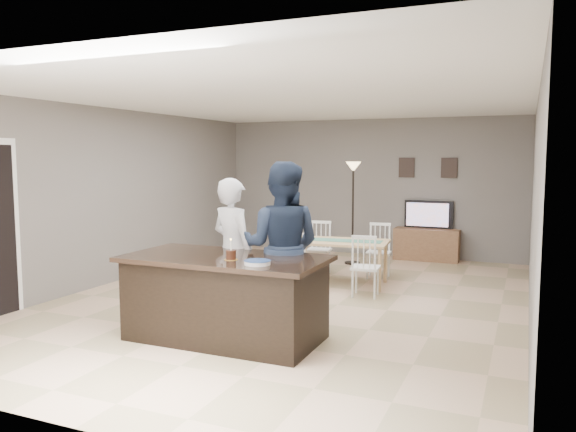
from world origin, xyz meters
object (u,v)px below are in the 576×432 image
at_px(man, 282,246).
at_px(birthday_cake, 231,255).
at_px(woman, 233,251).
at_px(television, 428,215).
at_px(kitchen_island, 226,297).
at_px(dining_table, 340,248).
at_px(floor_lamp, 353,185).
at_px(plate_stack, 257,262).
at_px(tv_console, 426,245).

bearing_deg(man, birthday_cake, 60.43).
bearing_deg(man, woman, -9.80).
distance_m(television, birthday_cake, 5.89).
height_order(kitchen_island, television, television).
xyz_separation_m(man, dining_table, (-0.09, 2.43, -0.39)).
bearing_deg(man, floor_lamp, -94.21).
xyz_separation_m(man, plate_stack, (0.11, -0.84, -0.03)).
height_order(woman, dining_table, woman).
bearing_deg(tv_console, man, -98.91).
bearing_deg(man, television, -108.60).
bearing_deg(floor_lamp, television, 38.87).
distance_m(kitchen_island, television, 5.78).
xyz_separation_m(woman, birthday_cake, (0.37, -0.71, 0.10)).
distance_m(birthday_cake, plate_stack, 0.39).
relative_size(tv_console, man, 0.63).
distance_m(tv_console, television, 0.57).
bearing_deg(birthday_cake, dining_table, 87.09).
height_order(tv_console, television, television).
xyz_separation_m(television, floor_lamp, (-1.19, -0.96, 0.59)).
distance_m(man, plate_stack, 0.84).
xyz_separation_m(tv_console, floor_lamp, (-1.19, -0.89, 1.15)).
height_order(tv_console, plate_stack, plate_stack).
distance_m(kitchen_island, woman, 0.71).
relative_size(tv_console, plate_stack, 4.52).
bearing_deg(birthday_cake, man, 70.24).
xyz_separation_m(woman, floor_lamp, (0.22, 4.13, 0.59)).
relative_size(birthday_cake, floor_lamp, 0.12).
relative_size(tv_console, woman, 0.70).
relative_size(birthday_cake, plate_stack, 0.82).
bearing_deg(tv_console, kitchen_island, -102.16).
distance_m(woman, dining_table, 2.51).
height_order(dining_table, floor_lamp, floor_lamp).
relative_size(woman, plate_stack, 6.44).
height_order(television, floor_lamp, floor_lamp).
bearing_deg(tv_console, television, 90.00).
bearing_deg(kitchen_island, tv_console, 77.84).
bearing_deg(kitchen_island, television, 77.99).
bearing_deg(woman, television, -84.57).
bearing_deg(floor_lamp, kitchen_island, -90.10).
xyz_separation_m(birthday_cake, dining_table, (0.16, 3.14, -0.39)).
height_order(man, plate_stack, man).
bearing_deg(dining_table, floor_lamp, 94.37).
bearing_deg(tv_console, floor_lamp, -143.23).
bearing_deg(birthday_cake, tv_console, 79.69).
relative_size(woman, dining_table, 0.97).
xyz_separation_m(kitchen_island, television, (1.20, 5.64, 0.41)).
relative_size(plate_stack, dining_table, 0.15).
height_order(tv_console, birthday_cake, birthday_cake).
height_order(kitchen_island, dining_table, kitchen_island).
bearing_deg(dining_table, birthday_cake, -98.89).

